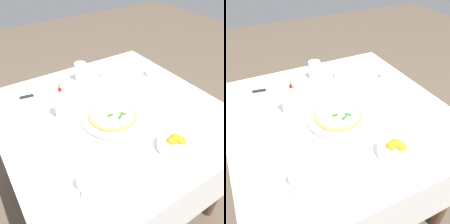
{
  "view_description": "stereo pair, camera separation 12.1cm",
  "coord_description": "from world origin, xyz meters",
  "views": [
    {
      "loc": [
        0.54,
        0.83,
        1.51
      ],
      "look_at": [
        0.01,
        0.03,
        0.76
      ],
      "focal_mm": 38.46,
      "sensor_mm": 36.0,
      "label": 1
    },
    {
      "loc": [
        0.43,
        0.88,
        1.51
      ],
      "look_at": [
        0.01,
        0.03,
        0.76
      ],
      "focal_mm": 38.46,
      "sensor_mm": 36.0,
      "label": 2
    }
  ],
  "objects": [
    {
      "name": "pepper_shaker",
      "position": [
        0.14,
        -0.28,
        0.77
      ],
      "size": [
        0.03,
        0.03,
        0.06
      ],
      "color": "white",
      "rests_on": "dining_table"
    },
    {
      "name": "coffee_cup_far_left",
      "position": [
        -0.17,
        -0.32,
        0.77
      ],
      "size": [
        0.13,
        0.13,
        0.06
      ],
      "color": "white",
      "rests_on": "dining_table"
    },
    {
      "name": "pizza",
      "position": [
        0.03,
        0.05,
        0.77
      ],
      "size": [
        0.24,
        0.24,
        0.02
      ],
      "color": "tan",
      "rests_on": "pizza_plate"
    },
    {
      "name": "ground_plane",
      "position": [
        0.0,
        0.0,
        0.0
      ],
      "size": [
        8.0,
        8.0,
        0.0
      ],
      "primitive_type": "plane",
      "color": "brown"
    },
    {
      "name": "dining_table",
      "position": [
        0.0,
        0.0,
        0.61
      ],
      "size": [
        1.11,
        1.11,
        0.74
      ],
      "color": "white",
      "rests_on": "ground_plane"
    },
    {
      "name": "dinner_knife",
      "position": [
        0.38,
        -0.35,
        0.77
      ],
      "size": [
        0.2,
        0.05,
        0.01
      ],
      "rotation": [
        0.0,
        0.0,
        -0.16
      ],
      "color": "silver",
      "rests_on": "napkin_folded"
    },
    {
      "name": "coffee_cup_far_right",
      "position": [
        0.32,
        0.33,
        0.77
      ],
      "size": [
        0.13,
        0.13,
        0.06
      ],
      "color": "white",
      "rests_on": "dining_table"
    },
    {
      "name": "water_glass_near_right",
      "position": [
        0.22,
        -0.11,
        0.8
      ],
      "size": [
        0.07,
        0.07,
        0.12
      ],
      "color": "white",
      "rests_on": "dining_table"
    },
    {
      "name": "hot_sauce_bottle",
      "position": [
        0.17,
        -0.27,
        0.78
      ],
      "size": [
        0.02,
        0.02,
        0.08
      ],
      "color": "#B7140F",
      "rests_on": "dining_table"
    },
    {
      "name": "napkin_folded",
      "position": [
        0.38,
        -0.35,
        0.75
      ],
      "size": [
        0.23,
        0.16,
        0.02
      ],
      "rotation": [
        0.0,
        0.0,
        -0.12
      ],
      "color": "white",
      "rests_on": "dining_table"
    },
    {
      "name": "salt_shaker",
      "position": [
        0.2,
        -0.26,
        0.77
      ],
      "size": [
        0.03,
        0.03,
        0.06
      ],
      "color": "white",
      "rests_on": "dining_table"
    },
    {
      "name": "coffee_cup_back_corner",
      "position": [
        -0.42,
        -0.17,
        0.77
      ],
      "size": [
        0.13,
        0.13,
        0.06
      ],
      "color": "white",
      "rests_on": "dining_table"
    },
    {
      "name": "pizza_plate",
      "position": [
        0.03,
        0.05,
        0.75
      ],
      "size": [
        0.31,
        0.31,
        0.02
      ],
      "color": "white",
      "rests_on": "dining_table"
    },
    {
      "name": "water_glass_center_back",
      "position": [
        -0.02,
        -0.38,
        0.79
      ],
      "size": [
        0.07,
        0.07,
        0.11
      ],
      "color": "white",
      "rests_on": "dining_table"
    },
    {
      "name": "citrus_bowl",
      "position": [
        -0.09,
        0.36,
        0.77
      ],
      "size": [
        0.15,
        0.15,
        0.07
      ],
      "color": "white",
      "rests_on": "dining_table"
    }
  ]
}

